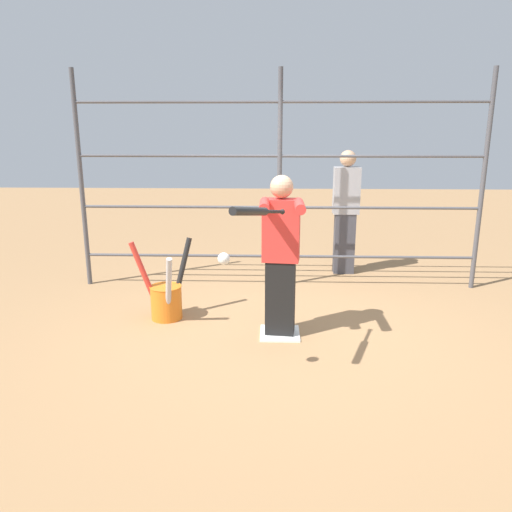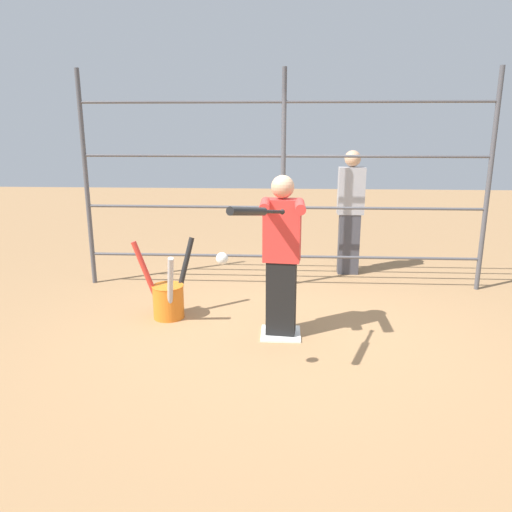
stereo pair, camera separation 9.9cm
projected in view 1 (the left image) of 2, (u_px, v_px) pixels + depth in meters
The scene contains 8 objects.
ground_plane at pixel (280, 334), 5.10m from camera, with size 24.00×24.00×0.00m, color #9E754C.
home_plate at pixel (280, 333), 5.10m from camera, with size 0.40×0.40×0.02m.
fence_backstop at pixel (279, 182), 6.29m from camera, with size 5.13×0.06×2.75m.
batter at pixel (281, 252), 4.86m from camera, with size 0.41×0.57×1.62m.
baseball_bat_swinging at pixel (254, 211), 3.84m from camera, with size 0.43×0.85×0.20m.
softball_in_flight at pixel (224, 259), 3.86m from camera, with size 0.10×0.10×0.10m.
bat_bucket at pixel (166, 298), 5.46m from camera, with size 0.65×0.66×0.87m.
bystander_behind_fence at pixel (346, 211), 7.00m from camera, with size 0.36×0.22×1.74m.
Camera 1 is at (0.09, 4.73, 2.08)m, focal length 35.00 mm.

